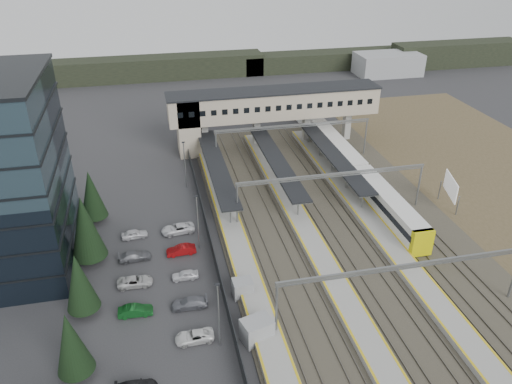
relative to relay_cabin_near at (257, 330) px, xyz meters
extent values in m
plane|color=#2B2B2D|center=(4.08, 8.07, -1.30)|extent=(220.00, 220.00, 0.00)
cylinder|color=black|center=(-17.92, -0.93, -0.70)|extent=(0.44, 0.44, 1.20)
cone|color=black|center=(-17.92, -0.93, 3.10)|extent=(3.54, 3.54, 6.80)
cylinder|color=black|center=(-17.92, 8.07, -0.70)|extent=(0.44, 0.44, 1.20)
cone|color=black|center=(-17.92, 8.07, 3.20)|extent=(3.64, 3.64, 7.00)
cylinder|color=black|center=(-17.92, 18.07, -0.70)|extent=(0.44, 0.44, 1.20)
cone|color=black|center=(-17.92, 18.07, 3.95)|extent=(4.42, 4.42, 8.50)
cylinder|color=black|center=(-17.92, 28.07, -0.70)|extent=(0.44, 0.44, 1.20)
cone|color=black|center=(-17.92, 28.07, 3.30)|extent=(3.74, 3.74, 7.20)
imported|color=#0E4518|center=(-12.42, 6.57, -0.67)|extent=(3.87, 1.46, 1.26)
imported|color=#BBBBBB|center=(-12.42, 11.87, -0.71)|extent=(4.29, 2.08, 1.18)
imported|color=#595A5F|center=(-12.42, 17.17, -0.68)|extent=(4.40, 2.14, 1.23)
imported|color=silver|center=(-12.42, 22.47, -0.68)|extent=(3.69, 1.72, 1.22)
imported|color=white|center=(-6.42, 1.27, -0.73)|extent=(4.10, 1.92, 1.13)
imported|color=slate|center=(-6.42, 6.57, -0.68)|extent=(4.29, 1.90, 1.23)
imported|color=silver|center=(-6.42, 11.87, -0.73)|extent=(3.30, 1.33, 1.12)
imported|color=maroon|center=(-6.42, 17.17, -0.66)|extent=(3.93, 1.53, 1.27)
imported|color=silver|center=(-6.42, 22.47, -0.65)|extent=(4.82, 2.54, 1.29)
cylinder|color=slate|center=(-3.92, 0.07, 2.70)|extent=(0.16, 0.16, 8.00)
cube|color=black|center=(-3.92, 0.07, 6.70)|extent=(0.50, 0.25, 0.15)
cylinder|color=slate|center=(-3.92, 18.07, 2.70)|extent=(0.16, 0.16, 8.00)
cube|color=black|center=(-3.92, 18.07, 6.70)|extent=(0.50, 0.25, 0.15)
cylinder|color=slate|center=(-3.92, 36.07, 2.70)|extent=(0.16, 0.16, 8.00)
cube|color=black|center=(-3.92, 36.07, 6.70)|extent=(0.50, 0.25, 0.15)
cube|color=#26282B|center=(-2.42, 13.07, -0.30)|extent=(0.08, 90.00, 2.00)
cube|color=gray|center=(0.00, 0.00, 0.00)|extent=(3.61, 3.04, 2.59)
cube|color=gray|center=(-0.09, 7.26, -0.24)|extent=(2.39, 2.02, 2.12)
cube|color=#37332A|center=(16.08, 13.07, -1.20)|extent=(34.00, 90.00, 0.20)
cube|color=#59544C|center=(3.36, 13.07, -1.02)|extent=(0.08, 90.00, 0.14)
cube|color=#59544C|center=(4.80, 13.07, -1.02)|extent=(0.08, 90.00, 0.14)
cube|color=#59544C|center=(7.36, 13.07, -1.02)|extent=(0.08, 90.00, 0.14)
cube|color=#59544C|center=(8.80, 13.07, -1.02)|extent=(0.08, 90.00, 0.14)
cube|color=#59544C|center=(13.36, 13.07, -1.02)|extent=(0.08, 90.00, 0.14)
cube|color=#59544C|center=(14.80, 13.07, -1.02)|extent=(0.08, 90.00, 0.14)
cube|color=#59544C|center=(17.36, 13.07, -1.02)|extent=(0.08, 90.00, 0.14)
cube|color=#59544C|center=(18.80, 13.07, -1.02)|extent=(0.08, 90.00, 0.14)
cube|color=#59544C|center=(23.36, 13.07, -1.02)|extent=(0.08, 90.00, 0.14)
cube|color=#59544C|center=(24.80, 13.07, -1.02)|extent=(0.08, 90.00, 0.14)
cube|color=#59544C|center=(27.36, 13.07, -1.02)|extent=(0.08, 90.00, 0.14)
cube|color=#59544C|center=(28.80, 13.07, -1.02)|extent=(0.08, 90.00, 0.14)
cube|color=#9A9A94|center=(1.08, 13.07, -0.85)|extent=(3.20, 82.00, 0.90)
cube|color=gold|center=(-0.37, 13.07, -0.39)|extent=(0.25, 82.00, 0.02)
cube|color=gold|center=(2.53, 13.07, -0.39)|extent=(0.25, 82.00, 0.02)
cube|color=#9A9A94|center=(11.08, 13.07, -0.85)|extent=(3.20, 82.00, 0.90)
cube|color=gold|center=(9.63, 13.07, -0.39)|extent=(0.25, 82.00, 0.02)
cube|color=gold|center=(12.53, 13.07, -0.39)|extent=(0.25, 82.00, 0.02)
cube|color=#9A9A94|center=(21.08, 13.07, -0.85)|extent=(3.20, 82.00, 0.90)
cube|color=gold|center=(19.63, 13.07, -0.39)|extent=(0.25, 82.00, 0.02)
cube|color=gold|center=(22.53, 13.07, -0.39)|extent=(0.25, 82.00, 0.02)
cube|color=black|center=(1.08, 35.07, 2.70)|extent=(3.00, 30.00, 0.25)
cube|color=slate|center=(1.08, 35.07, 2.55)|extent=(3.10, 30.00, 0.12)
cylinder|color=slate|center=(1.08, 22.07, 1.10)|extent=(0.20, 0.20, 3.10)
cylinder|color=slate|center=(1.08, 28.57, 1.10)|extent=(0.20, 0.20, 3.10)
cylinder|color=slate|center=(1.08, 35.07, 1.10)|extent=(0.20, 0.20, 3.10)
cylinder|color=slate|center=(1.08, 41.57, 1.10)|extent=(0.20, 0.20, 3.10)
cylinder|color=slate|center=(1.08, 48.07, 1.10)|extent=(0.20, 0.20, 3.10)
cube|color=black|center=(11.08, 35.07, 2.70)|extent=(3.00, 30.00, 0.25)
cube|color=slate|center=(11.08, 35.07, 2.55)|extent=(3.10, 30.00, 0.12)
cylinder|color=slate|center=(11.08, 22.07, 1.10)|extent=(0.20, 0.20, 3.10)
cylinder|color=slate|center=(11.08, 28.57, 1.10)|extent=(0.20, 0.20, 3.10)
cylinder|color=slate|center=(11.08, 35.07, 1.10)|extent=(0.20, 0.20, 3.10)
cylinder|color=slate|center=(11.08, 41.57, 1.10)|extent=(0.20, 0.20, 3.10)
cylinder|color=slate|center=(11.08, 48.07, 1.10)|extent=(0.20, 0.20, 3.10)
cube|color=black|center=(21.08, 35.07, 2.70)|extent=(3.00, 30.00, 0.25)
cube|color=slate|center=(21.08, 35.07, 2.55)|extent=(3.10, 30.00, 0.12)
cylinder|color=slate|center=(21.08, 22.07, 1.10)|extent=(0.20, 0.20, 3.10)
cylinder|color=slate|center=(21.08, 28.57, 1.10)|extent=(0.20, 0.20, 3.10)
cylinder|color=slate|center=(21.08, 35.07, 1.10)|extent=(0.20, 0.20, 3.10)
cylinder|color=slate|center=(21.08, 41.57, 1.10)|extent=(0.20, 0.20, 3.10)
cylinder|color=slate|center=(21.08, 48.07, 1.10)|extent=(0.20, 0.20, 3.10)
cube|color=#A59884|center=(14.58, 50.07, 7.20)|extent=(40.00, 6.00, 5.00)
cube|color=black|center=(14.58, 50.07, 9.75)|extent=(40.40, 6.40, 0.30)
cube|color=#A59884|center=(-1.92, 50.07, 4.20)|extent=(4.00, 6.00, 11.00)
cube|color=black|center=(-3.42, 47.05, 7.30)|extent=(1.00, 0.06, 1.00)
cube|color=black|center=(-1.42, 47.05, 7.30)|extent=(1.00, 0.06, 1.00)
cube|color=black|center=(0.58, 47.05, 7.30)|extent=(1.00, 0.06, 1.00)
cube|color=black|center=(2.58, 47.05, 7.30)|extent=(1.00, 0.06, 1.00)
cube|color=black|center=(4.58, 47.05, 7.30)|extent=(1.00, 0.06, 1.00)
cube|color=black|center=(6.58, 47.05, 7.30)|extent=(1.00, 0.06, 1.00)
cube|color=black|center=(8.58, 47.05, 7.30)|extent=(1.00, 0.06, 1.00)
cube|color=black|center=(10.58, 47.05, 7.30)|extent=(1.00, 0.06, 1.00)
cube|color=black|center=(12.58, 47.05, 7.30)|extent=(1.00, 0.06, 1.00)
cube|color=black|center=(14.58, 47.05, 7.30)|extent=(1.00, 0.06, 1.00)
cube|color=black|center=(16.58, 47.05, 7.30)|extent=(1.00, 0.06, 1.00)
cube|color=black|center=(18.58, 47.05, 7.30)|extent=(1.00, 0.06, 1.00)
cube|color=black|center=(20.58, 47.05, 7.30)|extent=(1.00, 0.06, 1.00)
cube|color=black|center=(22.58, 47.05, 7.30)|extent=(1.00, 0.06, 1.00)
cube|color=black|center=(24.58, 47.05, 7.30)|extent=(1.00, 0.06, 1.00)
cube|color=black|center=(26.58, 47.05, 7.30)|extent=(1.00, 0.06, 1.00)
cube|color=black|center=(28.58, 47.05, 7.30)|extent=(1.00, 0.06, 1.00)
cube|color=black|center=(30.58, 47.05, 7.30)|extent=(1.00, 0.06, 1.00)
cube|color=black|center=(32.58, 47.05, 7.30)|extent=(1.00, 0.06, 1.00)
cube|color=#9A9A94|center=(-0.42, 50.07, 1.70)|extent=(1.20, 1.60, 6.00)
cube|color=#9A9A94|center=(1.08, 50.07, 1.70)|extent=(1.20, 1.60, 6.00)
cube|color=#9A9A94|center=(11.08, 50.07, 1.70)|extent=(1.20, 1.60, 6.00)
cube|color=#9A9A94|center=(21.08, 50.07, 1.70)|extent=(1.20, 1.60, 6.00)
cube|color=#9A9A94|center=(29.58, 50.07, 1.70)|extent=(1.20, 1.60, 6.00)
cylinder|color=slate|center=(2.08, 0.07, 2.20)|extent=(0.28, 0.28, 7.00)
cube|color=slate|center=(16.08, 0.07, 5.70)|extent=(28.40, 0.25, 0.35)
cube|color=slate|center=(16.08, 0.07, 5.30)|extent=(28.40, 0.12, 0.12)
cylinder|color=slate|center=(2.08, 22.07, 2.20)|extent=(0.28, 0.28, 7.00)
cylinder|color=slate|center=(30.08, 22.07, 2.20)|extent=(0.28, 0.28, 7.00)
cube|color=slate|center=(16.08, 22.07, 5.70)|extent=(28.40, 0.25, 0.35)
cube|color=slate|center=(16.08, 22.07, 5.30)|extent=(28.40, 0.12, 0.12)
cylinder|color=slate|center=(2.08, 42.07, 2.20)|extent=(0.28, 0.28, 7.00)
cylinder|color=slate|center=(30.08, 42.07, 2.20)|extent=(0.28, 0.28, 7.00)
cube|color=slate|center=(16.08, 42.07, 5.70)|extent=(28.40, 0.25, 0.35)
cube|color=slate|center=(16.08, 42.07, 5.30)|extent=(28.40, 0.12, 0.12)
cube|color=silver|center=(24.08, 19.75, 0.87)|extent=(2.88, 20.00, 3.71)
cube|color=black|center=(24.08, 19.75, 1.28)|extent=(2.95, 19.40, 0.93)
cube|color=slate|center=(24.08, 19.75, -0.73)|extent=(2.47, 18.60, 0.52)
cube|color=silver|center=(24.08, 40.35, 0.87)|extent=(2.88, 20.00, 3.71)
cube|color=black|center=(24.08, 40.35, 1.28)|extent=(2.95, 19.40, 0.93)
cube|color=slate|center=(24.08, 40.35, -0.73)|extent=(2.47, 18.60, 0.52)
cube|color=silver|center=(24.08, 60.95, 0.87)|extent=(2.88, 20.00, 3.71)
cube|color=black|center=(24.08, 60.95, 1.28)|extent=(2.95, 19.40, 0.93)
cube|color=slate|center=(24.08, 60.95, -0.73)|extent=(2.47, 18.60, 0.52)
cube|color=#D0CA08|center=(24.08, 9.84, 0.87)|extent=(2.90, 0.90, 3.71)
cylinder|color=slate|center=(34.64, 18.26, 0.30)|extent=(0.20, 0.20, 3.20)
cylinder|color=slate|center=(34.64, 23.26, 0.30)|extent=(0.20, 0.20, 3.20)
cube|color=silver|center=(34.64, 20.76, 2.30)|extent=(1.75, 5.82, 3.00)
cube|color=black|center=(-5.92, 103.07, 1.70)|extent=(60.00, 8.00, 6.00)
cube|color=black|center=(44.08, 103.07, 1.20)|extent=(50.00, 8.00, 5.00)
cube|color=black|center=(84.08, 98.07, 2.20)|extent=(40.00, 8.00, 7.00)
cube|color=gray|center=(59.08, 93.07, 1.70)|extent=(18.00, 10.00, 6.00)
camera|label=1|loc=(-8.48, -37.80, 37.46)|focal=35.00mm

